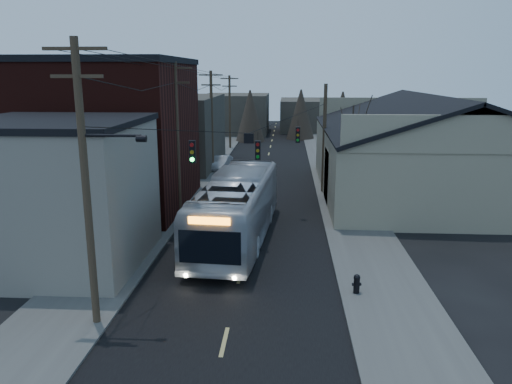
% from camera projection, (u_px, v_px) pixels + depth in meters
% --- Properties ---
extents(ground, '(160.00, 160.00, 0.00)m').
position_uv_depth(ground, '(216.00, 375.00, 15.76)').
color(ground, black).
rests_on(ground, ground).
extents(road_surface, '(9.00, 110.00, 0.02)m').
position_uv_depth(road_surface, '(263.00, 179.00, 44.87)').
color(road_surface, black).
rests_on(road_surface, ground).
extents(sidewalk_left, '(4.00, 110.00, 0.12)m').
position_uv_depth(sidewalk_left, '(192.00, 177.00, 45.25)').
color(sidewalk_left, '#474744').
rests_on(sidewalk_left, ground).
extents(sidewalk_right, '(4.00, 110.00, 0.12)m').
position_uv_depth(sidewalk_right, '(336.00, 179.00, 44.46)').
color(sidewalk_right, '#474744').
rests_on(sidewalk_right, ground).
extents(building_clapboard, '(8.00, 8.00, 7.00)m').
position_uv_depth(building_clapboard, '(57.00, 196.00, 24.22)').
color(building_clapboard, gray).
rests_on(building_clapboard, ground).
extents(building_brick, '(10.00, 12.00, 10.00)m').
position_uv_depth(building_brick, '(112.00, 136.00, 34.61)').
color(building_brick, black).
rests_on(building_brick, ground).
extents(building_left_far, '(9.00, 14.00, 7.00)m').
position_uv_depth(building_left_far, '(172.00, 132.00, 50.45)').
color(building_left_far, '#36322B').
rests_on(building_left_far, ground).
extents(warehouse, '(16.16, 20.60, 7.73)m').
position_uv_depth(warehouse, '(427.00, 160.00, 38.60)').
color(warehouse, gray).
rests_on(warehouse, ground).
extents(building_far_left, '(10.00, 12.00, 6.00)m').
position_uv_depth(building_far_left, '(236.00, 114.00, 78.50)').
color(building_far_left, '#36322B').
rests_on(building_far_left, ground).
extents(building_far_right, '(12.00, 14.00, 5.00)m').
position_uv_depth(building_far_right, '(317.00, 115.00, 82.68)').
color(building_far_right, '#36322B').
rests_on(building_far_right, ground).
extents(bare_tree, '(0.40, 0.40, 7.20)m').
position_uv_depth(bare_tree, '(351.00, 159.00, 33.93)').
color(bare_tree, black).
rests_on(bare_tree, ground).
extents(utility_lines, '(11.24, 45.28, 10.50)m').
position_uv_depth(utility_lines, '(219.00, 131.00, 38.22)').
color(utility_lines, '#382B1E').
rests_on(utility_lines, ground).
extents(bus, '(4.21, 13.80, 3.79)m').
position_uv_depth(bus, '(237.00, 208.00, 28.03)').
color(bus, '#B0B4BC').
rests_on(bus, ground).
extents(parked_car, '(1.93, 4.21, 1.34)m').
position_uv_depth(parked_car, '(221.00, 163.00, 49.02)').
color(parked_car, '#A8AAAF').
rests_on(parked_car, ground).
extents(fire_hydrant, '(0.40, 0.29, 0.84)m').
position_uv_depth(fire_hydrant, '(357.00, 283.00, 21.29)').
color(fire_hydrant, black).
rests_on(fire_hydrant, sidewalk_right).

